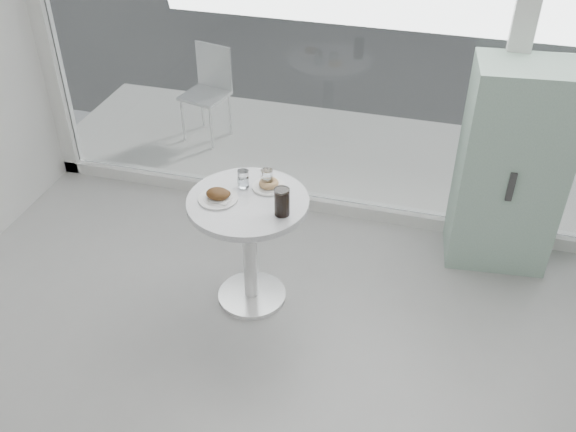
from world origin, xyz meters
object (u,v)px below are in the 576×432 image
(plate_fritter, at_px, (219,196))
(plate_donut, at_px, (269,185))
(patio_chair, at_px, (209,86))
(water_tumbler_a, at_px, (243,180))
(cola_glass, at_px, (282,202))
(main_table, at_px, (249,230))
(mint_cabinet, at_px, (511,168))
(water_tumbler_b, at_px, (267,180))

(plate_fritter, distance_m, plate_donut, 0.32)
(patio_chair, relative_size, water_tumbler_a, 7.33)
(plate_fritter, xyz_separation_m, cola_glass, (0.40, -0.04, 0.05))
(patio_chair, height_order, cola_glass, cola_glass)
(main_table, relative_size, mint_cabinet, 0.54)
(water_tumbler_b, relative_size, cola_glass, 0.70)
(main_table, bearing_deg, plate_donut, 61.96)
(plate_donut, relative_size, cola_glass, 1.21)
(plate_fritter, bearing_deg, water_tumbler_b, 40.82)
(water_tumbler_b, bearing_deg, water_tumbler_a, -165.95)
(patio_chair, relative_size, water_tumbler_b, 6.98)
(main_table, bearing_deg, cola_glass, -19.94)
(water_tumbler_b, bearing_deg, main_table, -113.83)
(main_table, relative_size, water_tumbler_a, 6.89)
(patio_chair, bearing_deg, water_tumbler_a, -49.46)
(plate_fritter, height_order, water_tumbler_a, water_tumbler_a)
(plate_fritter, bearing_deg, cola_glass, -6.01)
(mint_cabinet, bearing_deg, plate_fritter, -156.91)
(mint_cabinet, height_order, plate_fritter, mint_cabinet)
(main_table, distance_m, plate_fritter, 0.30)
(main_table, bearing_deg, mint_cabinet, 30.49)
(mint_cabinet, height_order, cola_glass, mint_cabinet)
(water_tumbler_a, relative_size, water_tumbler_b, 0.95)
(plate_donut, distance_m, cola_glass, 0.29)
(patio_chair, bearing_deg, plate_fritter, -53.80)
(main_table, height_order, plate_donut, plate_donut)
(plate_donut, bearing_deg, water_tumbler_b, 167.46)
(plate_donut, distance_m, water_tumbler_b, 0.03)
(main_table, xyz_separation_m, water_tumbler_a, (-0.07, 0.12, 0.27))
(mint_cabinet, xyz_separation_m, cola_glass, (-1.26, -0.96, 0.14))
(water_tumbler_a, height_order, water_tumbler_b, water_tumbler_b)
(water_tumbler_a, height_order, cola_glass, cola_glass)
(main_table, xyz_separation_m, cola_glass, (0.23, -0.08, 0.30))
(patio_chair, xyz_separation_m, water_tumbler_a, (0.94, -1.79, 0.30))
(main_table, relative_size, cola_glass, 4.59)
(mint_cabinet, relative_size, water_tumbler_a, 12.69)
(patio_chair, distance_m, cola_glass, 2.38)
(mint_cabinet, height_order, patio_chair, mint_cabinet)
(mint_cabinet, distance_m, water_tumbler_a, 1.74)
(main_table, bearing_deg, plate_fritter, -165.22)
(patio_chair, relative_size, plate_donut, 4.03)
(water_tumbler_a, bearing_deg, plate_fritter, -119.76)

